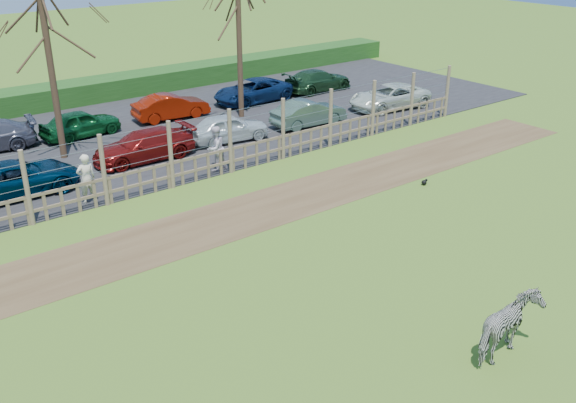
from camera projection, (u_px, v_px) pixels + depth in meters
ground at (315, 277)px, 17.38m from camera, size 120.00×120.00×0.00m
dirt_strip at (226, 220)px, 20.64m from camera, size 34.00×2.80×0.01m
asphalt at (101, 142)px, 27.88m from camera, size 44.00×13.00×0.04m
hedge at (45, 98)px, 32.73m from camera, size 46.00×2.00×1.10m
fence at (172, 167)px, 22.85m from camera, size 30.16×0.16×2.50m
tree_mid at (46, 36)px, 24.08m from camera, size 4.80×4.80×6.83m
tree_right at (238, 6)px, 29.32m from camera, size 4.80×4.80×7.35m
zebra at (509, 328)px, 13.93m from camera, size 1.87×1.05×1.50m
visitor_a at (86, 179)px, 21.56m from camera, size 0.66×0.46×1.72m
visitor_b at (215, 148)px, 24.39m from camera, size 1.00×0.89×1.72m
crow at (424, 182)px, 23.37m from camera, size 0.26×0.19×0.21m
car_2 at (17, 178)px, 22.29m from camera, size 4.35×2.07×1.20m
car_3 at (144, 145)px, 25.52m from camera, size 4.16×1.75×1.20m
car_4 at (228, 128)px, 27.71m from camera, size 3.68×1.88×1.20m
car_5 at (309, 113)px, 29.78m from camera, size 3.70×1.45×1.20m
car_6 at (389, 97)px, 32.53m from camera, size 4.52×2.49×1.20m
car_10 at (81, 123)px, 28.27m from camera, size 3.68×1.87×1.20m
car_11 at (171, 107)px, 30.82m from camera, size 3.74×1.59×1.20m
car_12 at (253, 91)px, 33.65m from camera, size 4.42×2.23×1.20m
car_13 at (318, 80)px, 35.84m from camera, size 4.17×1.78×1.20m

